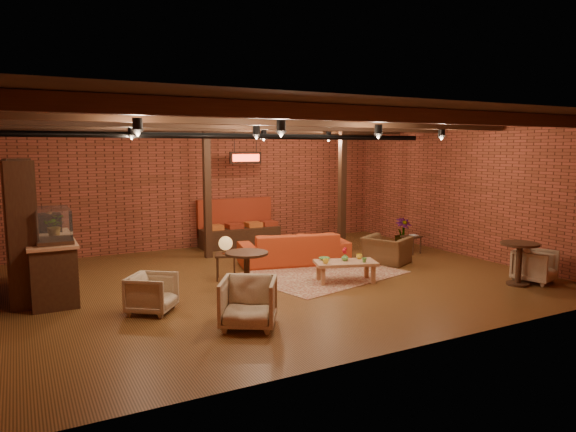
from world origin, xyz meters
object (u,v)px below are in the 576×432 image
armchair_right (387,245)px  armchair_far (535,264)px  round_table_left (247,266)px  plant_tall (404,203)px  armchair_a (152,291)px  round_table_right (519,257)px  coffee_table (345,264)px  side_table_lamp (226,247)px  sofa (294,248)px  side_table_book (412,237)px  armchair_b (248,300)px

armchair_right → armchair_far: 3.05m
round_table_left → plant_tall: 5.78m
armchair_a → plant_tall: plant_tall is taller
round_table_right → plant_tall: size_ratio=0.35×
coffee_table → side_table_lamp: (-1.98, 1.26, 0.30)m
round_table_right → armchair_far: (0.48, 0.00, -0.20)m
round_table_left → sofa: bearing=43.6°
side_table_lamp → round_table_right: size_ratio=1.06×
plant_tall → round_table_right: bearing=-96.9°
plant_tall → sofa: bearing=-175.4°
coffee_table → armchair_a: size_ratio=1.93×
side_table_book → round_table_left: bearing=-163.7°
armchair_far → armchair_a: bearing=150.0°
side_table_book → armchair_far: armchair_far is taller
sofa → side_table_lamp: bearing=31.0°
armchair_a → armchair_far: 7.21m
armchair_b → round_table_left: bearing=98.8°
sofa → side_table_book: size_ratio=5.04×
coffee_table → side_table_lamp: side_table_lamp is taller
coffee_table → plant_tall: (3.26, 2.13, 0.81)m
side_table_lamp → armchair_far: bearing=-29.8°
sofa → plant_tall: (3.38, 0.27, 0.82)m
round_table_left → round_table_right: (4.86, -1.75, 0.01)m
side_table_lamp → armchair_b: (-0.70, -2.73, -0.26)m
side_table_lamp → plant_tall: plant_tall is taller
armchair_b → side_table_lamp: bearing=106.9°
armchair_b → armchair_far: bearing=28.7°
sofa → armchair_b: 4.20m
armchair_a → armchair_right: size_ratio=0.72×
armchair_a → armchair_far: bearing=-66.1°
side_table_book → round_table_right: round_table_right is taller
side_table_lamp → round_table_right: (4.77, -3.00, -0.11)m
sofa → armchair_a: 4.16m
side_table_book → plant_tall: 1.04m
coffee_table → armchair_b: 3.06m
side_table_lamp → plant_tall: bearing=9.5°
sofa → armchair_b: size_ratio=3.05×
sofa → armchair_far: size_ratio=3.47×
armchair_right → armchair_far: (1.52, -2.64, -0.06)m
side_table_lamp → side_table_book: bearing=2.5°
round_table_left → plant_tall: bearing=21.8°
side_table_lamp → round_table_left: bearing=-94.0°
round_table_right → plant_tall: plant_tall is taller
armchair_a → armchair_b: size_ratio=0.85×
sofa → armchair_right: (1.86, -0.97, 0.05)m
armchair_right → round_table_right: 2.84m
coffee_table → round_table_right: bearing=-32.0°
sofa → coffee_table: size_ratio=1.86×
round_table_left → coffee_table: bearing=-0.1°
side_table_book → armchair_far: size_ratio=0.69×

